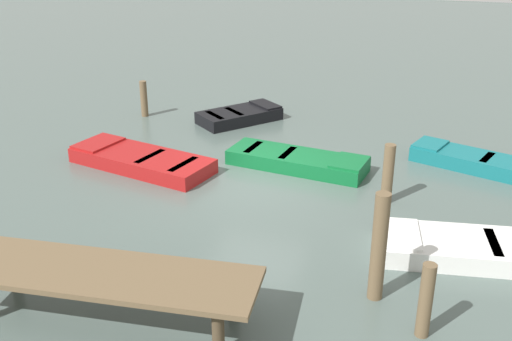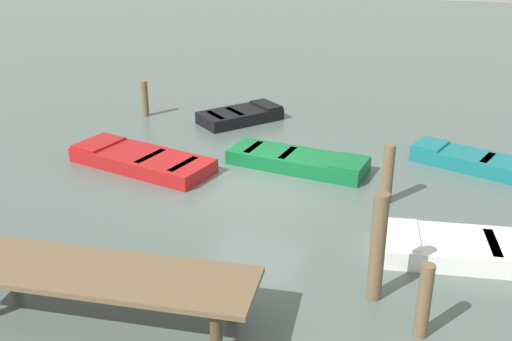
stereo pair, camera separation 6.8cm
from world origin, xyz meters
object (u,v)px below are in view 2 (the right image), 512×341
at_px(dock_segment, 103,277).
at_px(rowboat_green, 298,161).
at_px(rowboat_black, 241,115).
at_px(mooring_piling_mid_right, 145,99).
at_px(mooring_piling_far_right, 424,301).
at_px(rowboat_teal, 476,161).
at_px(mooring_piling_near_left, 388,174).
at_px(mooring_piling_near_right, 378,248).
at_px(rowboat_red, 141,160).
at_px(rowboat_white, 474,249).

xyz_separation_m(dock_segment, rowboat_green, (-1.42, -7.63, -0.61)).
bearing_deg(rowboat_black, mooring_piling_mid_right, 136.46).
height_order(dock_segment, mooring_piling_mid_right, mooring_piling_mid_right).
xyz_separation_m(rowboat_green, mooring_piling_far_right, (-3.79, 6.40, 0.47)).
bearing_deg(rowboat_teal, dock_segment, 74.50).
bearing_deg(mooring_piling_mid_right, mooring_piling_near_left, 154.02).
bearing_deg(mooring_piling_near_right, rowboat_red, -30.93).
bearing_deg(mooring_piling_near_right, mooring_piling_mid_right, -42.66).
relative_size(mooring_piling_mid_right, mooring_piling_near_left, 0.84).
xyz_separation_m(rowboat_black, mooring_piling_near_right, (-5.80, 8.91, 0.84)).
bearing_deg(rowboat_red, dock_segment, 125.70).
bearing_deg(mooring_piling_mid_right, dock_segment, 114.74).
distance_m(rowboat_teal, rowboat_white, 5.02).
relative_size(mooring_piling_far_right, mooring_piling_near_left, 0.92).
bearing_deg(mooring_piling_mid_right, rowboat_green, 155.28).
distance_m(rowboat_black, mooring_piling_mid_right, 3.42).
relative_size(mooring_piling_far_right, mooring_piling_mid_right, 1.10).
bearing_deg(rowboat_green, mooring_piling_far_right, -52.52).
xyz_separation_m(rowboat_white, mooring_piling_near_left, (2.04, -2.09, 0.53)).
distance_m(mooring_piling_far_right, mooring_piling_near_right, 1.29).
relative_size(rowboat_white, mooring_piling_near_right, 2.03).
relative_size(dock_segment, mooring_piling_near_left, 3.63).
distance_m(rowboat_green, mooring_piling_near_left, 3.00).
xyz_separation_m(rowboat_red, mooring_piling_near_left, (-6.77, 0.11, 0.53)).
bearing_deg(rowboat_green, dock_segment, -93.70).
bearing_deg(rowboat_white, rowboat_teal, -99.97).
distance_m(rowboat_teal, mooring_piling_near_left, 3.64).
bearing_deg(rowboat_black, mooring_piling_far_right, -107.02).
bearing_deg(mooring_piling_far_right, rowboat_red, -32.53).
distance_m(rowboat_green, rowboat_black, 4.44).
distance_m(rowboat_teal, mooring_piling_mid_right, 11.05).
relative_size(dock_segment, rowboat_teal, 1.48).
distance_m(rowboat_red, mooring_piling_near_right, 8.28).
bearing_deg(rowboat_teal, mooring_piling_mid_right, 11.05).
height_order(rowboat_green, mooring_piling_far_right, mooring_piling_far_right).
height_order(dock_segment, rowboat_green, dock_segment).
bearing_deg(mooring_piling_near_left, mooring_piling_near_right, 94.18).
distance_m(dock_segment, rowboat_red, 6.92).
relative_size(rowboat_green, rowboat_black, 1.34).
bearing_deg(dock_segment, rowboat_green, -106.75).
height_order(dock_segment, rowboat_teal, dock_segment).
distance_m(rowboat_white, mooring_piling_far_right, 3.03).
bearing_deg(mooring_piling_near_right, dock_segment, 25.72).
bearing_deg(rowboat_red, rowboat_black, -93.10).
relative_size(rowboat_teal, mooring_piling_near_right, 1.74).
bearing_deg(rowboat_black, rowboat_green, -100.57).
xyz_separation_m(rowboat_teal, mooring_piling_far_right, (0.89, 7.90, 0.47)).
xyz_separation_m(mooring_piling_far_right, mooring_piling_mid_right, (10.06, -9.29, -0.06)).
distance_m(rowboat_green, rowboat_teal, 4.92).
height_order(mooring_piling_mid_right, mooring_piling_near_right, mooring_piling_near_right).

